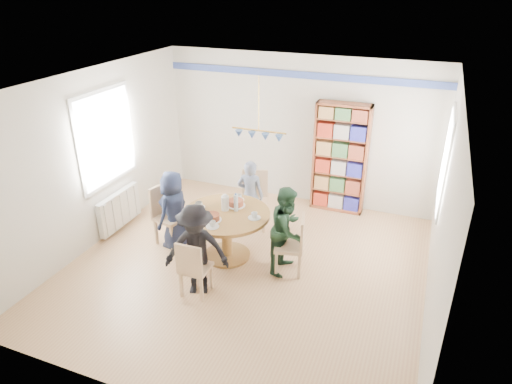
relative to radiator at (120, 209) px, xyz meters
The scene contains 14 objects.
ground 2.46m from the radiator, ahead, with size 5.00×5.00×0.00m, color tan.
room_shell 2.58m from the radiator, 14.73° to the left, with size 5.00×5.00×5.00m.
radiator is the anchor object (origin of this frame).
dining_table 2.05m from the radiator, ahead, with size 1.30×1.30×0.75m.
chair_left 1.00m from the radiator, ahead, with size 0.52×0.52×0.97m.
chair_right 3.11m from the radiator, ahead, with size 0.48×0.48×0.89m.
chair_far 2.27m from the radiator, 24.18° to the left, with size 0.54×0.54×0.97m.
chair_near 2.34m from the radiator, 29.73° to the right, with size 0.38×0.38×0.84m.
person_left 1.19m from the radiator, ahead, with size 0.61×0.40×1.26m, color #192037.
person_right 3.00m from the radiator, ahead, with size 0.63×0.49×1.30m, color #18311E.
person_far 2.21m from the radiator, 21.16° to the left, with size 0.45×0.29×1.22m, color gray.
person_near 2.30m from the radiator, 27.28° to the right, with size 0.84×0.48×1.30m, color black.
bookshelf 3.88m from the radiator, 32.16° to the left, with size 0.94×0.28×1.97m.
tableware 2.07m from the radiator, ahead, with size 1.08×1.08×0.28m.
Camera 1 is at (2.18, -5.15, 3.90)m, focal length 32.00 mm.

